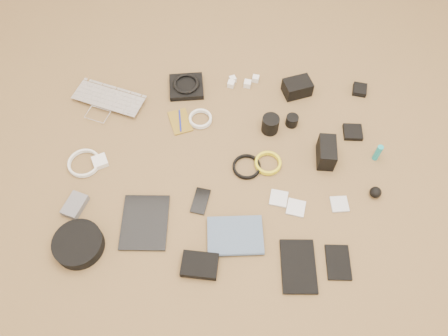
{
  "coord_description": "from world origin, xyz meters",
  "views": [
    {
      "loc": [
        0.04,
        -0.99,
        1.66
      ],
      "look_at": [
        0.03,
        -0.02,
        0.02
      ],
      "focal_mm": 35.0,
      "sensor_mm": 36.0,
      "label": 1
    }
  ],
  "objects_px": {
    "tablet": "(145,222)",
    "paperback": "(236,256)",
    "phone": "(200,201)",
    "laptop": "(104,106)",
    "dslr_camera": "(297,87)",
    "headphone_case": "(78,244)"
  },
  "relations": [
    {
      "from": "tablet",
      "to": "phone",
      "type": "relative_size",
      "value": 2.05
    },
    {
      "from": "laptop",
      "to": "dslr_camera",
      "type": "relative_size",
      "value": 2.63
    },
    {
      "from": "phone",
      "to": "paperback",
      "type": "relative_size",
      "value": 0.53
    },
    {
      "from": "laptop",
      "to": "tablet",
      "type": "distance_m",
      "value": 0.65
    },
    {
      "from": "laptop",
      "to": "phone",
      "type": "bearing_deg",
      "value": -26.48
    },
    {
      "from": "tablet",
      "to": "paperback",
      "type": "xyz_separation_m",
      "value": [
        0.37,
        -0.14,
        0.01
      ]
    },
    {
      "from": "dslr_camera",
      "to": "tablet",
      "type": "distance_m",
      "value": 0.97
    },
    {
      "from": "dslr_camera",
      "to": "paperback",
      "type": "distance_m",
      "value": 0.89
    },
    {
      "from": "phone",
      "to": "dslr_camera",
      "type": "bearing_deg",
      "value": 65.73
    },
    {
      "from": "laptop",
      "to": "tablet",
      "type": "height_order",
      "value": "laptop"
    },
    {
      "from": "laptop",
      "to": "paperback",
      "type": "distance_m",
      "value": 0.97
    },
    {
      "from": "laptop",
      "to": "headphone_case",
      "type": "height_order",
      "value": "headphone_case"
    },
    {
      "from": "paperback",
      "to": "phone",
      "type": "bearing_deg",
      "value": 29.39
    },
    {
      "from": "phone",
      "to": "paperback",
      "type": "distance_m",
      "value": 0.28
    },
    {
      "from": "tablet",
      "to": "headphone_case",
      "type": "distance_m",
      "value": 0.27
    },
    {
      "from": "tablet",
      "to": "headphone_case",
      "type": "relative_size",
      "value": 1.24
    },
    {
      "from": "laptop",
      "to": "headphone_case",
      "type": "xyz_separation_m",
      "value": [
        0.0,
        -0.7,
        0.01
      ]
    },
    {
      "from": "dslr_camera",
      "to": "tablet",
      "type": "xyz_separation_m",
      "value": [
        -0.68,
        -0.7,
        -0.03
      ]
    },
    {
      "from": "dslr_camera",
      "to": "phone",
      "type": "distance_m",
      "value": 0.75
    },
    {
      "from": "tablet",
      "to": "paperback",
      "type": "distance_m",
      "value": 0.4
    },
    {
      "from": "dslr_camera",
      "to": "tablet",
      "type": "relative_size",
      "value": 0.53
    },
    {
      "from": "headphone_case",
      "to": "dslr_camera",
      "type": "bearing_deg",
      "value": 40.81
    }
  ]
}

